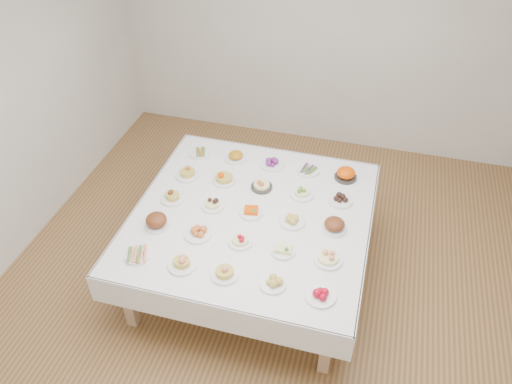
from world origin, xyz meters
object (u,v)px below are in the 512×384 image
(display_table, at_px, (251,220))
(dish_0, at_px, (137,255))
(dish_12, at_px, (251,211))
(dish_24, at_px, (346,173))

(display_table, xyz_separation_m, dish_0, (-0.73, -0.73, 0.09))
(dish_0, relative_size, dish_12, 1.07)
(display_table, height_order, dish_0, dish_0)
(dish_12, height_order, dish_24, dish_24)
(dish_12, relative_size, dish_24, 0.97)
(display_table, relative_size, dish_0, 9.51)
(display_table, bearing_deg, dish_0, -135.24)
(display_table, distance_m, dish_24, 1.03)
(dish_0, distance_m, dish_24, 2.06)
(display_table, height_order, dish_24, dish_24)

